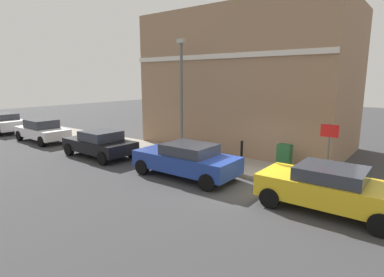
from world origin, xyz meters
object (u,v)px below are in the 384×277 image
street_sign (328,146)px  car_white (42,130)px  car_blue (186,159)px  utility_cabinet (284,159)px  bollard_near_cabinet (242,151)px  bollard_far_kerb (194,151)px  lamppost (181,92)px  car_silver (3,123)px  car_yellow (329,188)px  car_black (100,143)px

street_sign → car_white: bearing=95.7°
car_blue → street_sign: 5.34m
utility_cabinet → bollard_near_cabinet: (0.10, 2.05, 0.02)m
bollard_far_kerb → lamppost: bearing=57.1°
car_white → bollard_near_cabinet: bearing=-166.4°
street_sign → car_silver: bearing=94.4°
car_silver → bollard_near_cabinet: size_ratio=4.18×
car_white → car_silver: 5.73m
street_sign → lamppost: size_ratio=0.40×
bollard_near_cabinet → street_sign: (-1.12, -3.99, 0.96)m
car_yellow → car_black: 11.10m
car_white → street_sign: size_ratio=1.82×
car_blue → car_silver: bearing=-1.0°
bollard_near_cabinet → lamppost: (-0.26, 3.35, 2.60)m
car_black → car_silver: (0.09, 11.96, 0.04)m
car_black → car_white: 6.23m
car_blue → bollard_near_cabinet: car_blue is taller
bollard_near_cabinet → street_sign: 4.26m
lamppost → bollard_far_kerb: bearing=-122.9°
car_yellow → car_blue: size_ratio=0.93×
car_white → bollard_near_cabinet: (2.79, -12.81, -0.02)m
car_yellow → lamppost: (2.55, 7.87, 2.56)m
car_white → lamppost: (2.53, -9.46, 2.57)m
bollard_near_cabinet → bollard_far_kerb: 2.18m
bollard_far_kerb → car_yellow: bearing=-103.6°
car_blue → lamppost: (2.59, 2.38, 2.57)m
car_silver → street_sign: (1.73, -22.54, 0.92)m
car_blue → car_white: bearing=-1.3°
car_blue → car_black: size_ratio=1.09×
car_black → car_blue: bearing=-177.9°
utility_cabinet → lamppost: size_ratio=0.20×
car_yellow → utility_cabinet: size_ratio=3.56×
utility_cabinet → lamppost: lamppost is taller
car_yellow → car_black: bearing=0.6°
bollard_near_cabinet → lamppost: bearing=94.4°
utility_cabinet → bollard_near_cabinet: bearing=87.2°
bollard_far_kerb → street_sign: bearing=-88.3°
utility_cabinet → lamppost: bearing=91.7°
car_blue → car_silver: size_ratio=1.02×
bollard_far_kerb → lamppost: size_ratio=0.18×
car_white → car_blue: bearing=-179.0°
car_blue → lamppost: 4.35m
car_black → bollard_far_kerb: bearing=-159.9°
street_sign → car_yellow: bearing=-162.6°
car_silver → utility_cabinet: bearing=-172.1°
bollard_near_cabinet → lamppost: 4.25m
car_white → utility_cabinet: size_ratio=3.65×
bollard_near_cabinet → bollard_far_kerb: same height
car_blue → car_black: car_blue is taller
utility_cabinet → car_silver: bearing=97.6°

